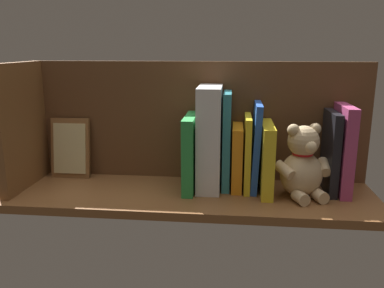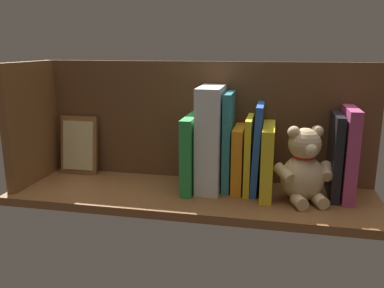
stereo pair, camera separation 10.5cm
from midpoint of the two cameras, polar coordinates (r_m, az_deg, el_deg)
name	(u,v)px [view 1 (the left image)]	position (r cm, az deg, el deg)	size (l,w,h in cm)	color
ground_plane	(192,195)	(108.92, -2.77, -7.40)	(97.79, 29.68, 2.20)	brown
shelf_back_panel	(197,121)	(115.94, -1.93, 3.29)	(97.79, 1.50, 34.23)	brown
shelf_side_divider	(22,126)	(120.20, -25.58, 2.31)	(2.40, 23.68, 34.23)	brown
book_0	(343,150)	(110.35, 18.34, -0.80)	(2.95, 14.58, 23.53)	#B23F72
book_1	(330,152)	(110.33, 16.71, -1.15)	(2.15, 13.76, 21.81)	black
teddy_bear	(302,165)	(105.13, 12.86, -2.99)	(14.78, 14.80, 19.37)	#D1B284
book_2	(266,158)	(107.04, 7.89, -2.04)	(3.04, 17.53, 18.56)	yellow
book_3	(255,147)	(108.21, 6.38, -0.41)	(1.72, 13.59, 23.70)	blue
book_4	(247,153)	(108.55, 5.21, -1.28)	(1.63, 13.81, 20.23)	yellow
book_5	(237,157)	(109.27, 3.77, -1.92)	(2.78, 13.22, 17.40)	orange
book_6	(227,140)	(108.70, 2.28, 0.49)	(2.07, 12.35, 26.48)	teal
dictionary_thick_white	(209,138)	(107.47, -0.25, 0.79)	(6.26, 15.13, 28.10)	white
book_7	(190,152)	(108.30, -2.99, -1.26)	(2.98, 16.96, 20.30)	green
picture_frame_leaning	(70,148)	(125.34, -19.37, -0.58)	(11.65, 3.93, 17.78)	brown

